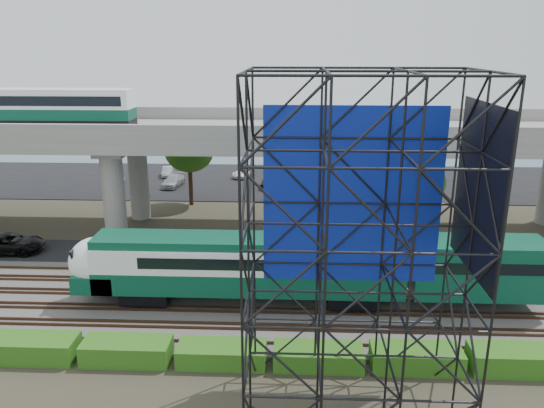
{
  "coord_description": "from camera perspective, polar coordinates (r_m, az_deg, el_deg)",
  "views": [
    {
      "loc": [
        4.66,
        -28.27,
        15.95
      ],
      "look_at": [
        3.16,
        6.0,
        5.6
      ],
      "focal_mm": 35.0,
      "sensor_mm": 36.0,
      "label": 1
    }
  ],
  "objects": [
    {
      "name": "service_road",
      "position": [
        42.16,
        -4.05,
        -5.42
      ],
      "size": [
        90.0,
        5.0,
        0.08
      ],
      "primitive_type": "cube",
      "color": "black",
      "rests_on": "ground"
    },
    {
      "name": "commuter_train",
      "position": [
        32.98,
        1.13,
        -6.56
      ],
      "size": [
        29.3,
        3.06,
        4.3
      ],
      "color": "black",
      "rests_on": "rail_tracks"
    },
    {
      "name": "ballast_bed",
      "position": [
        34.48,
        -5.64,
        -10.66
      ],
      "size": [
        90.0,
        12.0,
        0.2
      ],
      "primitive_type": "cube",
      "color": "slate",
      "rests_on": "ground"
    },
    {
      "name": "rail_tracks",
      "position": [
        34.4,
        -5.65,
        -10.39
      ],
      "size": [
        90.0,
        9.52,
        0.16
      ],
      "color": "#472D1E",
      "rests_on": "ballast_bed"
    },
    {
      "name": "suv",
      "position": [
        46.96,
        -26.52,
        -3.81
      ],
      "size": [
        5.76,
        3.07,
        1.54
      ],
      "primitive_type": "imported",
      "rotation": [
        0.0,
        0.0,
        1.66
      ],
      "color": "black",
      "rests_on": "service_road"
    },
    {
      "name": "scaffold_tower",
      "position": [
        22.15,
        9.23,
        -5.93
      ],
      "size": [
        9.36,
        6.36,
        15.0
      ],
      "color": "black",
      "rests_on": "ground"
    },
    {
      "name": "parked_cars",
      "position": [
        63.7,
        -0.36,
        2.91
      ],
      "size": [
        36.38,
        9.53,
        1.28
      ],
      "color": "silver",
      "rests_on": "parking_lot"
    },
    {
      "name": "parking_lot",
      "position": [
        64.44,
        -1.72,
        2.49
      ],
      "size": [
        90.0,
        18.0,
        0.08
      ],
      "primitive_type": "cube",
      "color": "black",
      "rests_on": "ground"
    },
    {
      "name": "trees",
      "position": [
        46.58,
        -9.13,
        3.7
      ],
      "size": [
        40.94,
        16.94,
        7.69
      ],
      "color": "#382314",
      "rests_on": "ground"
    },
    {
      "name": "hedge_strip",
      "position": [
        28.72,
        -5.4,
        -15.69
      ],
      "size": [
        34.6,
        1.8,
        1.2
      ],
      "color": "#2F6216",
      "rests_on": "ground"
    },
    {
      "name": "ground",
      "position": [
        32.79,
        -6.13,
        -12.42
      ],
      "size": [
        140.0,
        140.0,
        0.0
      ],
      "primitive_type": "plane",
      "color": "#474233",
      "rests_on": "ground"
    },
    {
      "name": "harbor_water",
      "position": [
        85.89,
        -0.66,
        6.1
      ],
      "size": [
        140.0,
        40.0,
        0.03
      ],
      "primitive_type": "cube",
      "color": "#445970",
      "rests_on": "ground"
    },
    {
      "name": "overpass",
      "position": [
        45.31,
        -4.87,
        6.9
      ],
      "size": [
        80.0,
        12.0,
        12.4
      ],
      "color": "#9E9B93",
      "rests_on": "ground"
    }
  ]
}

